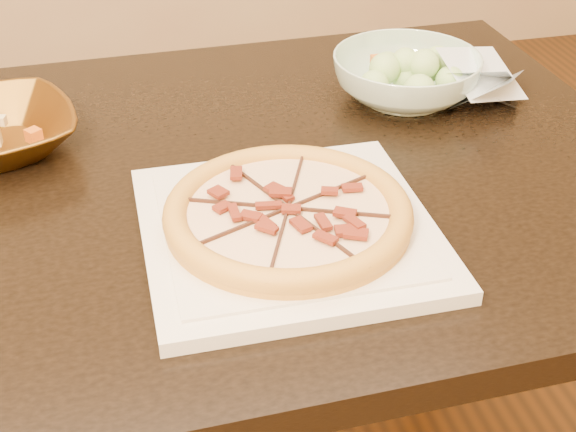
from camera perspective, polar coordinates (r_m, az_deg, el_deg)
The scene contains 6 objects.
dining_table at distance 1.11m, azimuth -8.25°, elevation -2.14°, with size 1.34×0.88×0.75m.
plate at distance 0.92m, azimuth 0.00°, elevation -1.00°, with size 0.33×0.33×0.02m.
pizza at distance 0.91m, azimuth -0.00°, elevation 0.21°, with size 0.28×0.28×0.03m.
salad_bowl at distance 1.25m, azimuth 8.37°, elevation 9.73°, with size 0.22×0.22×0.07m, color silver.
salad at distance 1.23m, azimuth 8.55°, elevation 11.96°, with size 0.11×0.11×0.04m.
cling_film at distance 1.27m, azimuth 13.87°, elevation 9.10°, with size 0.17×0.14×0.05m, color white, non-canonical shape.
Camera 1 is at (-0.04, -0.95, 1.29)m, focal length 50.00 mm.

